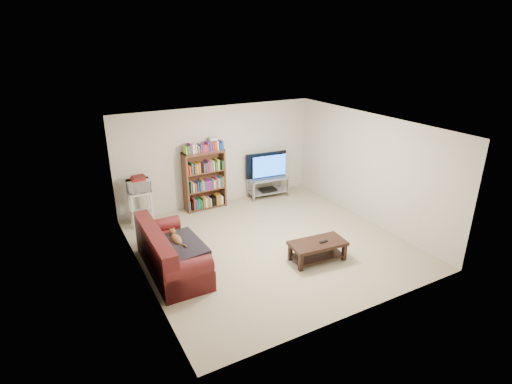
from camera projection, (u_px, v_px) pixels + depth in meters
floor at (270, 243)px, 8.06m from camera, size 5.00×5.00×0.00m
ceiling at (272, 126)px, 7.18m from camera, size 5.00×5.00×0.00m
wall_back at (218, 156)px, 9.66m from camera, size 5.00×0.00×5.00m
wall_front at (362, 244)px, 5.58m from camera, size 5.00×0.00×5.00m
wall_left at (139, 214)px, 6.50m from camera, size 0.00×5.00×5.00m
wall_right at (369, 169)px, 8.73m from camera, size 0.00×5.00×5.00m
sofa at (168, 256)px, 7.03m from camera, size 0.87×1.95×0.83m
blanket at (180, 247)px, 6.92m from camera, size 0.83×1.03×0.18m
cat at (176, 239)px, 7.04m from camera, size 0.22×0.53×0.16m
coffee_table at (318, 247)px, 7.37m from camera, size 1.09×0.62×0.38m
remote at (324, 242)px, 7.32m from camera, size 0.17×0.06×0.02m
tv_stand at (268, 184)px, 10.28m from camera, size 1.07×0.55×0.52m
television at (268, 166)px, 10.11m from camera, size 1.12×0.23×0.64m
dvd_player at (268, 190)px, 10.34m from camera, size 0.44×0.32×0.06m
bookshelf at (205, 179)px, 9.46m from camera, size 1.00×0.34×1.43m
shelf_clutter at (207, 146)px, 9.23m from camera, size 0.73×0.24×0.28m
microwave_stand at (141, 204)px, 8.70m from camera, size 0.49×0.36×0.78m
microwave at (139, 186)px, 8.55m from camera, size 0.48×0.33×0.27m
game_boxes at (138, 179)px, 8.49m from camera, size 0.28×0.25×0.05m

